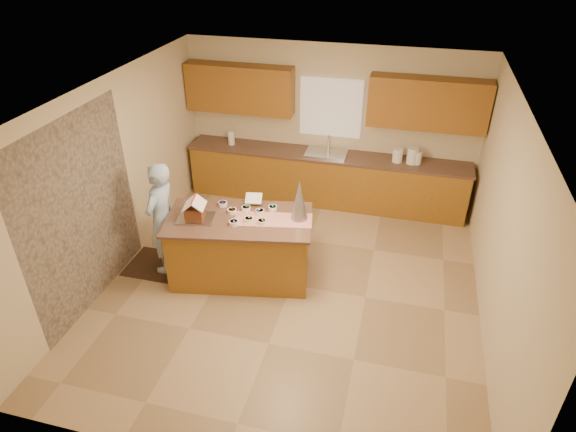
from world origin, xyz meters
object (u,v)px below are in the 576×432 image
object	(u,v)px
boy	(162,218)
gingerbread_house	(195,210)
tinsel_tree	(299,200)
island_base	(241,249)

from	to	relation	value
boy	gingerbread_house	bearing A→B (deg)	88.41
boy	gingerbread_house	size ratio (longest dim) A/B	4.92
tinsel_tree	boy	xyz separation A→B (m)	(-1.88, -0.29, -0.40)
boy	gingerbread_house	world-z (taller)	boy
tinsel_tree	boy	world-z (taller)	boy
tinsel_tree	gingerbread_house	distance (m)	1.39
island_base	tinsel_tree	distance (m)	1.12
tinsel_tree	boy	size ratio (longest dim) A/B	0.34
boy	island_base	bearing A→B (deg)	99.84
island_base	tinsel_tree	size ratio (longest dim) A/B	3.27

